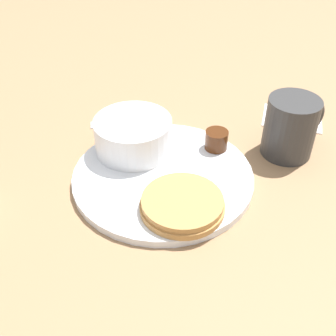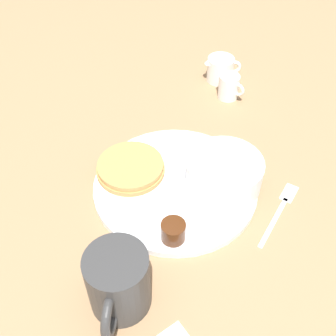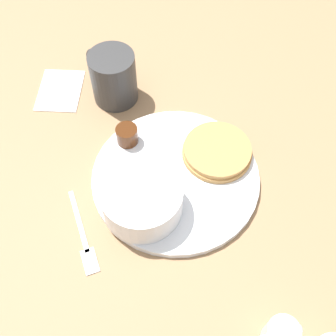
# 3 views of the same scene
# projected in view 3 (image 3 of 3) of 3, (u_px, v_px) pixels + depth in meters

# --- Properties ---
(ground_plane) EXTENTS (4.00, 4.00, 0.00)m
(ground_plane) POSITION_uv_depth(u_px,v_px,m) (175.00, 179.00, 0.68)
(ground_plane) COLOR #93704C
(plate) EXTENTS (0.27, 0.27, 0.01)m
(plate) POSITION_uv_depth(u_px,v_px,m) (176.00, 177.00, 0.67)
(plate) COLOR white
(plate) RESTS_ON ground_plane
(pancake_stack) EXTENTS (0.11, 0.11, 0.02)m
(pancake_stack) POSITION_uv_depth(u_px,v_px,m) (217.00, 151.00, 0.68)
(pancake_stack) COLOR #B78447
(pancake_stack) RESTS_ON plate
(bowl) EXTENTS (0.12, 0.12, 0.05)m
(bowl) POSITION_uv_depth(u_px,v_px,m) (142.00, 199.00, 0.61)
(bowl) COLOR white
(bowl) RESTS_ON plate
(syrup_cup) EXTENTS (0.04, 0.04, 0.03)m
(syrup_cup) POSITION_uv_depth(u_px,v_px,m) (127.00, 135.00, 0.69)
(syrup_cup) COLOR #47230F
(syrup_cup) RESTS_ON plate
(butter_ramekin) EXTENTS (0.04, 0.04, 0.04)m
(butter_ramekin) POSITION_uv_depth(u_px,v_px,m) (122.00, 208.00, 0.62)
(butter_ramekin) COLOR white
(butter_ramekin) RESTS_ON plate
(coffee_mug) EXTENTS (0.10, 0.09, 0.10)m
(coffee_mug) POSITION_uv_depth(u_px,v_px,m) (113.00, 77.00, 0.74)
(coffee_mug) COLOR #333333
(coffee_mug) RESTS_ON ground_plane
(creamer_pitcher_near) EXTENTS (0.04, 0.06, 0.05)m
(creamer_pitcher_near) POSITION_uv_depth(u_px,v_px,m) (280.00, 335.00, 0.52)
(creamer_pitcher_near) COLOR white
(creamer_pitcher_near) RESTS_ON ground_plane
(fork) EXTENTS (0.14, 0.04, 0.00)m
(fork) POSITION_uv_depth(u_px,v_px,m) (84.00, 240.00, 0.62)
(fork) COLOR silver
(fork) RESTS_ON ground_plane
(napkin) EXTENTS (0.12, 0.09, 0.00)m
(napkin) POSITION_uv_depth(u_px,v_px,m) (60.00, 90.00, 0.78)
(napkin) COLOR white
(napkin) RESTS_ON ground_plane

